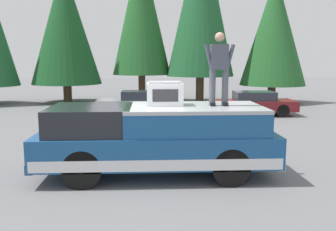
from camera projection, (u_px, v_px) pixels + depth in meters
ground_plane at (135, 177)px, 8.82m from camera, size 90.00×90.00×0.00m
pickup_truck at (157, 139)px, 8.84m from camera, size 2.01×5.54×1.65m
compressor_unit at (165, 94)px, 8.87m from camera, size 0.65×0.84×0.56m
person_on_truck_bed at (219, 67)px, 8.69m from camera, size 0.29×0.72×1.69m
parked_car_maroon at (252, 103)px, 18.25m from camera, size 1.64×4.10×1.16m
parked_car_grey at (139, 103)px, 18.58m from camera, size 1.64×4.10×1.16m
conifer_far_left at (274, 30)px, 22.96m from camera, size 4.01×4.01×7.81m
conifer_center_left at (141, 10)px, 23.75m from camera, size 3.72×3.72×9.84m
conifer_center_right at (65, 25)px, 23.00m from camera, size 4.30×4.30×8.35m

